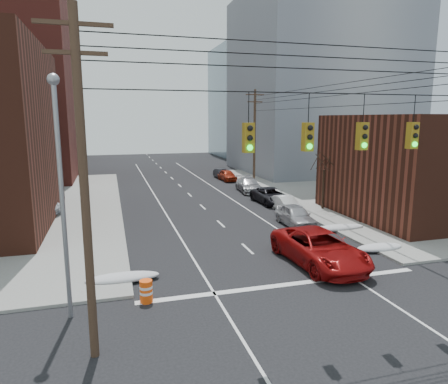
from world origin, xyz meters
TOP-DOWN VIEW (x-y plane):
  - ground at (0.00, 0.00)m, footprint 160.00×160.00m
  - sidewalk_ne at (27.00, 27.00)m, footprint 40.00×40.00m
  - building_brick_far at (-26.00, 74.00)m, footprint 22.00×18.00m
  - building_office at (22.00, 44.00)m, footprint 22.00×20.00m
  - building_glass at (24.00, 70.00)m, footprint 20.00×18.00m
  - building_storefront at (18.00, 16.00)m, footprint 16.00×12.00m
  - utility_pole_left at (-8.50, 3.00)m, footprint 2.20×0.28m
  - utility_pole_far at (8.50, 34.00)m, footprint 2.20×0.28m
  - traffic_signals at (0.10, 2.97)m, footprint 17.00×0.42m
  - street_light at (-9.50, 6.00)m, footprint 0.44×0.44m
  - bare_tree at (9.59, 20.00)m, footprint 2.09×2.20m
  - snow_nw at (-7.40, 9.00)m, footprint 3.50×1.08m
  - snow_ne at (7.40, 9.50)m, footprint 3.00×1.08m
  - snow_east_far at (7.40, 14.00)m, footprint 4.00×1.08m
  - red_pickup at (2.83, 8.50)m, footprint 3.38×6.72m
  - parked_car_a at (5.09, 15.96)m, footprint 2.02×4.61m
  - parked_car_b at (6.40, 20.48)m, footprint 1.43×3.92m
  - parked_car_c at (6.40, 23.78)m, footprint 2.62×5.28m
  - parked_car_d at (6.40, 29.90)m, footprint 2.53×5.32m
  - parked_car_e at (6.40, 37.96)m, footprint 1.80×4.11m
  - parked_car_f at (6.23, 40.20)m, footprint 1.40×3.72m
  - lot_car_a at (-14.92, 21.93)m, footprint 3.92×2.32m
  - lot_car_b at (-14.21, 24.18)m, footprint 5.79×3.78m
  - construction_barrel at (-6.50, 6.50)m, footprint 0.63×0.63m

SIDE VIEW (x-z plane):
  - ground at x=0.00m, z-range 0.00..0.00m
  - sidewalk_ne at x=27.00m, z-range 0.00..0.15m
  - snow_nw at x=-7.40m, z-range 0.00..0.42m
  - snow_ne at x=7.40m, z-range 0.00..0.42m
  - snow_east_far at x=7.40m, z-range 0.00..0.42m
  - construction_barrel at x=-6.50m, z-range 0.01..0.99m
  - parked_car_f at x=6.23m, z-range 0.00..1.21m
  - parked_car_b at x=6.40m, z-range 0.00..1.28m
  - parked_car_e at x=6.40m, z-range 0.00..1.38m
  - parked_car_c at x=6.40m, z-range 0.00..1.44m
  - parked_car_d at x=6.40m, z-range 0.00..1.50m
  - lot_car_a at x=-14.92m, z-range 0.15..1.37m
  - parked_car_a at x=5.09m, z-range 0.00..1.54m
  - lot_car_b at x=-14.21m, z-range 0.15..1.63m
  - red_pickup at x=2.83m, z-range 0.00..1.82m
  - bare_tree at x=9.59m, z-range -0.15..4.79m
  - building_storefront at x=18.00m, z-range 0.00..8.00m
  - street_light at x=-9.50m, z-range 0.88..10.20m
  - utility_pole_left at x=-8.50m, z-range 0.28..11.28m
  - utility_pole_far at x=8.50m, z-range 0.28..11.28m
  - building_brick_far at x=-26.00m, z-range 0.00..12.00m
  - traffic_signals at x=0.10m, z-range 6.16..8.18m
  - building_glass at x=24.00m, z-range 0.00..22.00m
  - building_office at x=22.00m, z-range 0.00..25.00m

